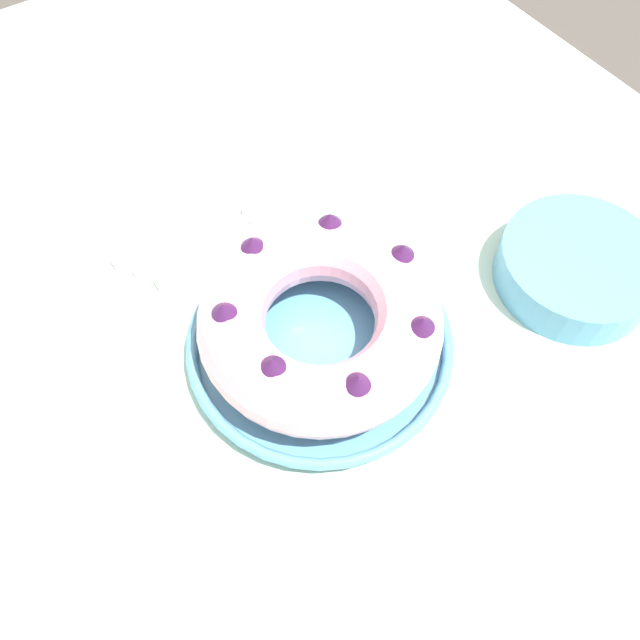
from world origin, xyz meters
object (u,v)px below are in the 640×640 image
(side_bowl, at_px, (577,267))
(cake_knife, at_px, (217,254))
(serving_dish, at_px, (320,343))
(bundt_cake, at_px, (320,320))
(fork, at_px, (225,229))
(serving_knife, at_px, (192,228))

(side_bowl, bearing_deg, cake_knife, -128.44)
(serving_dish, relative_size, cake_knife, 1.52)
(bundt_cake, distance_m, side_bowl, 0.31)
(fork, height_order, serving_knife, serving_knife)
(side_bowl, bearing_deg, bundt_cake, -106.01)
(serving_dish, xyz_separation_m, cake_knife, (-0.17, -0.03, -0.01))
(serving_knife, relative_size, cake_knife, 1.29)
(bundt_cake, bearing_deg, fork, -178.72)
(serving_knife, bearing_deg, cake_knife, 5.20)
(cake_knife, bearing_deg, fork, 132.31)
(cake_knife, xyz_separation_m, side_bowl, (0.26, 0.32, 0.02))
(bundt_cake, relative_size, side_bowl, 1.38)
(fork, bearing_deg, serving_knife, -131.11)
(cake_knife, height_order, side_bowl, side_bowl)
(fork, distance_m, cake_knife, 0.04)
(fork, bearing_deg, side_bowl, 41.50)
(fork, bearing_deg, bundt_cake, -3.37)
(bundt_cake, xyz_separation_m, fork, (-0.20, -0.00, -0.06))
(serving_dish, height_order, bundt_cake, bundt_cake)
(serving_dish, xyz_separation_m, side_bowl, (0.08, 0.29, 0.01))
(cake_knife, bearing_deg, bundt_cake, 5.76)
(serving_dish, bearing_deg, fork, -178.74)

